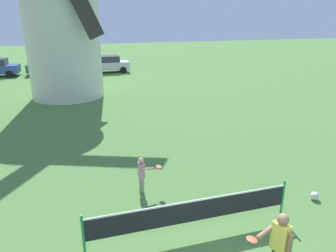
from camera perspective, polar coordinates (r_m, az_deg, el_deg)
name	(u,v)px	position (r m, az deg, el deg)	size (l,w,h in m)	color
windmill	(59,0)	(21.82, -19.02, 20.63)	(9.22, 5.33, 13.02)	silver
tennis_net	(192,211)	(7.89, 4.38, -15.11)	(5.17, 0.06, 1.10)	#238E4C
player_near	(279,243)	(7.04, 19.36, -19.31)	(0.90, 0.50, 1.54)	#333338
player_far	(142,173)	(9.67, -4.68, -8.40)	(0.73, 0.40, 1.15)	#9E937F
stray_ball	(315,196)	(10.45, 24.93, -11.36)	(0.24, 0.24, 0.24)	silver
parked_car_green	(53,65)	(31.38, -20.10, 10.22)	(4.48, 1.95, 1.56)	#1E6638
parked_car_silver	(107,64)	(31.09, -10.95, 10.94)	(4.14, 1.95, 1.56)	silver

